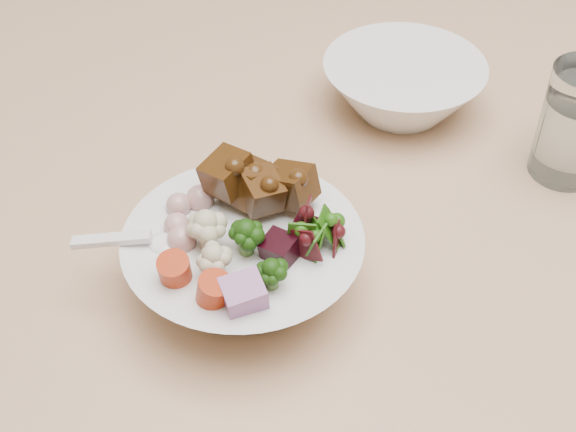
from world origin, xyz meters
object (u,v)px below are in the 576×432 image
Objects in this scene: food_bowl at (246,258)px; dining_table at (453,291)px; water_glass at (575,127)px; chair_far at (485,89)px; side_bowl at (403,87)px.

dining_table is at bearing 38.66° from food_bowl.
dining_table is 15.43× the size of water_glass.
side_bowl reaches higher than chair_far.
side_bowl is (0.06, 0.29, -0.00)m from food_bowl.
food_bowl is (-0.16, -0.13, 0.11)m from dining_table.
chair_far is 0.95m from food_bowl.
water_glass is (0.07, 0.11, 0.13)m from dining_table.
chair_far is (-0.05, 0.74, -0.25)m from dining_table.
chair_far is 0.74m from water_glass.
food_bowl is 0.33m from water_glass.
food_bowl reaches higher than chair_far.
water_glass reaches higher than dining_table.
side_bowl reaches higher than dining_table.
dining_table is 2.10× the size of chair_far.
food_bowl is at bearing -101.60° from side_bowl.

